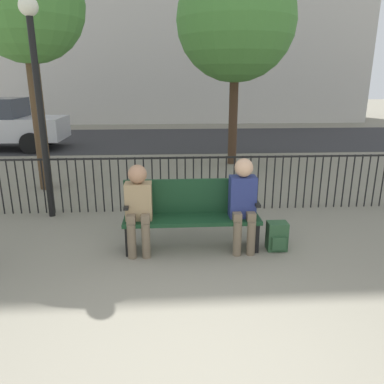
# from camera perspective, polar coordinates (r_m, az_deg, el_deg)

# --- Properties ---
(park_bench) EXTENTS (1.79, 0.45, 0.92)m
(park_bench) POSITION_cam_1_polar(r_m,az_deg,el_deg) (4.99, -0.06, -3.08)
(park_bench) COLOR #14381E
(park_bench) RESTS_ON ground
(seated_person_0) EXTENTS (0.34, 0.39, 1.17)m
(seated_person_0) POSITION_cam_1_polar(r_m,az_deg,el_deg) (4.82, -8.16, -1.75)
(seated_person_0) COLOR brown
(seated_person_0) RESTS_ON ground
(seated_person_1) EXTENTS (0.34, 0.39, 1.24)m
(seated_person_1) POSITION_cam_1_polar(r_m,az_deg,el_deg) (4.89, 7.78, -1.07)
(seated_person_1) COLOR brown
(seated_person_1) RESTS_ON ground
(backpack) EXTENTS (0.26, 0.23, 0.39)m
(backpack) POSITION_cam_1_polar(r_m,az_deg,el_deg) (5.13, 12.82, -6.62)
(backpack) COLOR #284C2D
(backpack) RESTS_ON ground
(fence_railing) EXTENTS (9.01, 0.03, 0.95)m
(fence_railing) POSITION_cam_1_polar(r_m,az_deg,el_deg) (6.39, -1.00, 1.98)
(fence_railing) COLOR black
(fence_railing) RESTS_ON ground
(tree_0) EXTENTS (2.93, 2.93, 5.03)m
(tree_0) POSITION_cam_1_polar(r_m,az_deg,el_deg) (10.10, 6.74, 24.46)
(tree_0) COLOR #422D1E
(tree_0) RESTS_ON ground
(tree_1) EXTENTS (2.14, 2.14, 4.61)m
(tree_1) POSITION_cam_1_polar(r_m,az_deg,el_deg) (8.23, -24.03, 24.61)
(tree_1) COLOR #4C3823
(tree_1) RESTS_ON ground
(lamp_post) EXTENTS (0.28, 0.28, 3.33)m
(lamp_post) POSITION_cam_1_polar(r_m,az_deg,el_deg) (6.33, -22.63, 15.94)
(lamp_post) COLOR black
(lamp_post) RESTS_ON ground
(street_surface) EXTENTS (24.00, 6.00, 0.01)m
(street_surface) POSITION_cam_1_polar(r_m,az_deg,el_deg) (14.41, -2.37, 8.07)
(street_surface) COLOR #2B2B2D
(street_surface) RESTS_ON ground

